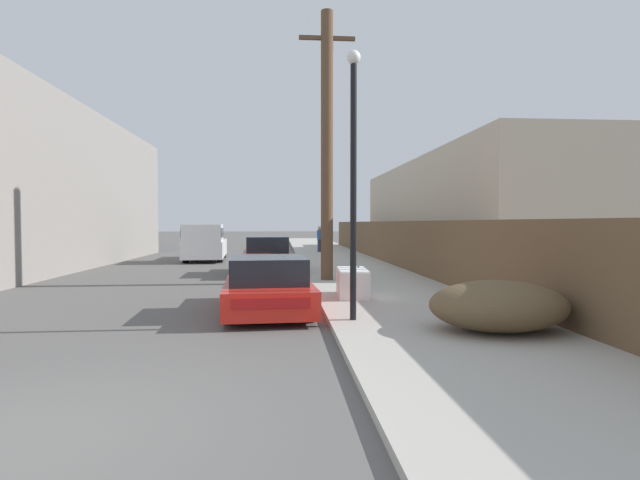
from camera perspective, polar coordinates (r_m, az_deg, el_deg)
The scene contains 12 objects.
ground_plane at distance 5.46m, azimuth -30.89°, elevation -19.35°, with size 220.00×220.00×0.00m, color #595654.
sidewalk_curb at distance 28.28m, azimuth 1.59°, elevation -1.88°, with size 4.20×63.00×0.12m, color #ADA89E.
discarded_fridge at distance 12.56m, azimuth 3.71°, elevation -4.87°, with size 0.81×1.63×0.71m.
parked_sports_car_red at distance 11.04m, azimuth -5.99°, elevation -5.32°, with size 2.07×4.23×1.23m.
car_parked_mid at distance 19.19m, azimuth -6.07°, elevation -1.88°, with size 1.97×4.27×1.44m.
pickup_truck at distance 26.30m, azimuth -13.03°, elevation -0.31°, with size 2.35×5.70×1.88m.
utility_pole at distance 16.32m, azimuth 0.80°, elevation 10.87°, with size 1.80×0.39×8.60m.
street_lamp at distance 9.49m, azimuth 3.84°, elevation 8.47°, with size 0.26×0.26×5.06m.
brush_pile at distance 9.08m, azimuth 19.69°, elevation -7.08°, with size 2.35×1.87×0.86m.
wooden_fence at distance 23.13m, azimuth 7.85°, elevation -0.23°, with size 0.08×38.79×1.91m, color brown.
building_right_house at distance 28.28m, azimuth 15.88°, elevation 3.24°, with size 6.00×22.58×5.24m, color beige.
pedestrian at distance 31.61m, azimuth -0.04°, elevation 0.15°, with size 0.34×0.34×1.63m.
Camera 1 is at (2.29, -4.55, 1.96)m, focal length 28.00 mm.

